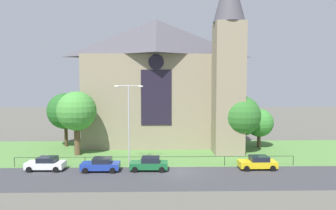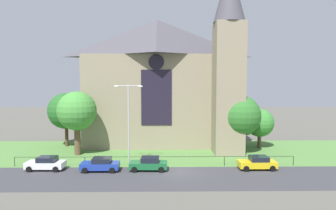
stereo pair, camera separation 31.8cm
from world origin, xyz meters
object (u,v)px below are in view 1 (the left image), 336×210
Objects in this scene: church_building at (162,80)px; tree_left_far at (66,111)px; parked_car_green at (149,164)px; streetlamp_near at (129,116)px; parked_car_yellow at (258,163)px; parked_car_white at (46,164)px; parked_car_blue at (101,165)px; tree_right_near at (240,116)px; tree_right_far at (259,123)px; tree_left_near at (77,112)px.

tree_left_far is (-14.78, -2.50, -4.80)m from church_building.
church_building reaches higher than parked_car_green.
streetlamp_near is 2.29× the size of parked_car_yellow.
parked_car_blue is (6.25, -0.54, 0.00)m from parked_car_white.
tree_right_near is 25.59m from parked_car_white.
tree_right_far reaches higher than parked_car_green.
tree_right_far is at bearing 28.50° from streetlamp_near.
parked_car_yellow is (14.73, -1.44, -5.26)m from streetlamp_near.
streetlamp_near is at bearing -32.85° from parked_car_green.
church_building reaches higher than streetlamp_near.
streetlamp_near reaches higher than tree_left_far.
tree_right_far is (29.58, -1.47, -1.70)m from tree_left_far.
parked_car_blue is (-6.77, -15.95, -9.53)m from church_building.
parked_car_green is at bearing -34.51° from streetlamp_near.
streetlamp_near is at bearing -105.17° from church_building.
tree_right_near is at bearing -34.46° from church_building.
tree_left_near reaches higher than tree_left_far.
streetlamp_near is 2.27× the size of parked_car_white.
parked_car_blue is at bearing -150.94° from tree_right_far.
church_building is at bearing -112.84° from parked_car_blue.
tree_left_near is at bearing -178.06° from tree_right_near.
parked_car_white and parked_car_green have the same top height.
church_building is 3.00× the size of tree_left_near.
tree_right_near is 1.90× the size of parked_car_white.
parked_car_yellow is at bearing -18.01° from tree_left_near.
streetlamp_near reaches higher than tree_right_far.
tree_left_far is 1.94× the size of parked_car_white.
parked_car_white is at bearing -82.20° from tree_left_far.
parked_car_white is at bearing -161.66° from tree_right_near.
parked_car_blue is at bearing 3.95° from parked_car_green.
tree_right_far is 12.55m from parked_car_yellow.
tree_right_near is at bearing -144.53° from parked_car_green.
streetlamp_near reaches higher than tree_right_near.
streetlamp_near is 2.30× the size of parked_car_blue.
streetlamp_near is at bearing -155.89° from tree_right_near.
tree_right_far is 1.40× the size of parked_car_yellow.
streetlamp_near is 15.71m from parked_car_yellow.
church_building reaches higher than parked_car_yellow.
tree_right_far reaches higher than parked_car_blue.
parked_car_white is (-23.92, -7.93, -4.45)m from tree_right_near.
tree_left_far is 1.95× the size of parked_car_yellow.
church_building is at bearing 145.54° from tree_right_near.
church_building is 21.23m from parked_car_yellow.
tree_left_near is at bearing -58.44° from parked_car_blue.
parked_car_white is 1.01× the size of parked_car_blue.
parked_car_yellow is at bearing -5.60° from streetlamp_near.
tree_left_far reaches higher than parked_car_white.
parked_car_white is at bearing 0.07° from parked_car_green.
streetlamp_near is (-14.73, -6.59, 0.82)m from tree_right_near.
tree_left_near is 2.05× the size of parked_car_yellow.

